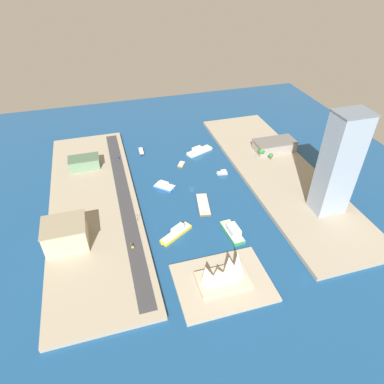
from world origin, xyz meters
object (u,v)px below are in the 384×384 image
Objects in this scene: opera_landmark at (224,272)px; office_block_beige at (66,234)px; patrol_launch_navy at (141,151)px; hatchback_blue at (118,158)px; taxi_yellow_cab at (132,245)px; ferry_white_commuter at (199,151)px; tower_tall_glass at (339,165)px; ferry_yellow_fast at (176,233)px; terminal_long_green at (84,162)px; carpark_squat_concrete at (274,145)px; barge_flat_brown at (203,204)px; traffic_light_waterfront at (137,217)px; catamaran_blue at (164,186)px; yacht_sleek_gray at (222,173)px; water_taxi_orange at (181,164)px; ferry_green_doubledeck at (233,231)px.

office_block_beige is at bearing -32.64° from opera_landmark.
patrol_launch_navy is 28.22m from hatchback_blue.
patrol_launch_navy is 138.00m from taxi_yellow_cab.
tower_tall_glass is (-70.21, 118.43, 42.48)m from ferry_white_commuter.
hatchback_blue is at bearing -75.54° from ferry_yellow_fast.
terminal_long_green reaches higher than carpark_squat_concrete.
terminal_long_green is 6.01× the size of hatchback_blue.
ferry_yellow_fast is at bearing 43.46° from barge_flat_brown.
opera_landmark is at bearing 97.28° from patrol_launch_navy.
traffic_light_waterfront is 83.54m from opera_landmark.
ferry_white_commuter is 145.53m from taxi_yellow_cab.
office_block_beige reaches higher than catamaran_blue.
catamaran_blue is 4.47× the size of taxi_yellow_cab.
carpark_squat_concrete is at bearing -149.08° from taxi_yellow_cab.
traffic_light_waterfront is (86.99, 47.38, 6.26)m from yacht_sleek_gray.
patrol_launch_navy is 182.30m from opera_landmark.
carpark_squat_concrete is (-64.35, -22.43, 7.14)m from yacht_sleek_gray.
catamaran_blue is 0.67× the size of office_block_beige.
water_taxi_orange is at bearing -127.33° from catamaran_blue.
opera_landmark is at bearing 52.60° from carpark_squat_concrete.
traffic_light_waterfront is at bearing -58.60° from opera_landmark.
ferry_green_doubledeck is 1.02× the size of terminal_long_green.
carpark_squat_concrete reaches higher than ferry_white_commuter.
tower_tall_glass is 199.96m from hatchback_blue.
yacht_sleek_gray is at bearing -129.00° from barge_flat_brown.
taxi_yellow_cab is (159.41, 95.50, -4.32)m from carpark_squat_concrete.
terminal_long_green is 0.67× the size of carpark_squat_concrete.
ferry_white_commuter is 0.36× the size of tower_tall_glass.
office_block_beige is 112.65m from opera_landmark.
ferry_yellow_fast is (4.34, 61.85, 0.80)m from catamaran_blue.
traffic_light_waterfront is (25.54, -19.83, 5.38)m from ferry_yellow_fast.
catamaran_blue is 0.24× the size of tower_tall_glass.
tower_tall_glass is 2.78× the size of office_block_beige.
catamaran_blue is at bearing -63.53° from ferry_green_doubledeck.
ferry_white_commuter is 1.03× the size of ferry_green_doubledeck.
taxi_yellow_cab is (-27.99, 115.52, -4.50)m from terminal_long_green.
ferry_yellow_fast is 5.87× the size of hatchback_blue.
barge_flat_brown is at bearing 32.56° from carpark_squat_concrete.
opera_landmark is (12.21, 79.99, 10.16)m from barge_flat_brown.
office_block_beige is 4.56× the size of traffic_light_waterfront.
ferry_green_doubledeck is at bearing 116.47° from catamaran_blue.
yacht_sleek_gray reaches higher than water_taxi_orange.
catamaran_blue is 77.67m from taxi_yellow_cab.
office_block_beige is (81.25, 52.51, 11.40)m from catamaran_blue.
catamaran_blue reaches higher than patrol_launch_navy.
ferry_yellow_fast is (52.33, 111.57, 0.20)m from ferry_white_commuter.
water_taxi_orange is at bearing -2.34° from carpark_squat_concrete.
yacht_sleek_gray is 0.14× the size of tower_tall_glass.
ferry_green_doubledeck is at bearing 170.27° from office_block_beige.
terminal_long_green is 32.64m from hatchback_blue.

